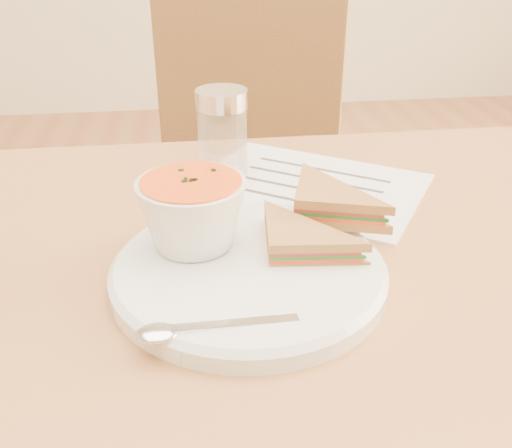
{
  "coord_description": "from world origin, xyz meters",
  "views": [
    {
      "loc": [
        -0.12,
        -0.5,
        1.06
      ],
      "look_at": [
        -0.06,
        -0.02,
        0.8
      ],
      "focal_mm": 40.0,
      "sensor_mm": 36.0,
      "label": 1
    }
  ],
  "objects": [
    {
      "name": "spoon",
      "position": [
        -0.1,
        -0.14,
        0.77
      ],
      "size": [
        0.17,
        0.04,
        0.01
      ],
      "primitive_type": null,
      "rotation": [
        0.0,
        0.0,
        0.04
      ],
      "color": "silver",
      "rests_on": "plate"
    },
    {
      "name": "sandwich_half_a",
      "position": [
        -0.05,
        -0.06,
        0.78
      ],
      "size": [
        0.1,
        0.1,
        0.03
      ],
      "primitive_type": null,
      "rotation": [
        0.0,
        0.0,
        -0.1
      ],
      "color": "#B4893F",
      "rests_on": "plate"
    },
    {
      "name": "sandwich_half_b",
      "position": [
        -0.02,
        0.0,
        0.79
      ],
      "size": [
        0.13,
        0.13,
        0.03
      ],
      "primitive_type": null,
      "rotation": [
        0.0,
        0.0,
        -0.3
      ],
      "color": "#B4893F",
      "rests_on": "plate"
    },
    {
      "name": "plate",
      "position": [
        -0.07,
        -0.04,
        0.76
      ],
      "size": [
        0.27,
        0.27,
        0.02
      ],
      "primitive_type": null,
      "rotation": [
        0.0,
        0.0,
        0.04
      ],
      "color": "white",
      "rests_on": "dining_table"
    },
    {
      "name": "soup_bowl",
      "position": [
        -0.12,
        -0.01,
        0.8
      ],
      "size": [
        0.12,
        0.12,
        0.07
      ],
      "primitive_type": null,
      "rotation": [
        0.0,
        0.0,
        0.16
      ],
      "color": "white",
      "rests_on": "plate"
    },
    {
      "name": "chair_far",
      "position": [
        -0.04,
        0.63,
        0.5
      ],
      "size": [
        0.57,
        0.57,
        0.99
      ],
      "primitive_type": null,
      "rotation": [
        0.0,
        0.0,
        2.77
      ],
      "color": "brown",
      "rests_on": "floor"
    },
    {
      "name": "paper_menu",
      "position": [
        0.04,
        0.16,
        0.75
      ],
      "size": [
        0.35,
        0.33,
        0.0
      ],
      "primitive_type": null,
      "rotation": [
        0.0,
        0.0,
        -0.59
      ],
      "color": "white",
      "rests_on": "dining_table"
    },
    {
      "name": "condiment_shaker",
      "position": [
        -0.07,
        0.2,
        0.81
      ],
      "size": [
        0.08,
        0.08,
        0.12
      ],
      "primitive_type": null,
      "rotation": [
        0.0,
        0.0,
        0.3
      ],
      "color": "silver",
      "rests_on": "dining_table"
    }
  ]
}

